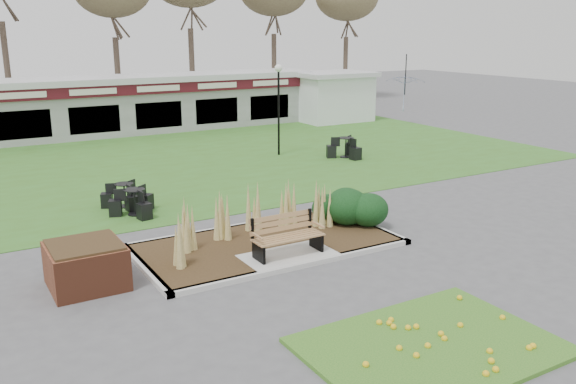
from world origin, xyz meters
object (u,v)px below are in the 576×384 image
lamp_post_mid_right (279,90)px  bistro_set_a (125,199)px  brick_planter (86,265)px  service_hut (333,96)px  park_bench (286,235)px  patio_umbrella (405,93)px  bistro_set_b (135,206)px  food_pavilion (87,107)px  bistro_set_c (346,151)px

lamp_post_mid_right → bistro_set_a: size_ratio=2.83×
brick_planter → service_hut: 24.71m
park_bench → brick_planter: 4.47m
service_hut → lamp_post_mid_right: lamp_post_mid_right is taller
service_hut → lamp_post_mid_right: size_ratio=1.15×
brick_planter → patio_umbrella: patio_umbrella is taller
bistro_set_b → food_pavilion: bearing=82.0°
bistro_set_b → bistro_set_c: (10.02, 3.55, 0.02)m
park_bench → bistro_set_c: 11.85m
service_hut → bistro_set_b: bearing=-141.0°
brick_planter → lamp_post_mid_right: (10.25, 9.87, 2.31)m
lamp_post_mid_right → patio_umbrella: (10.15, 3.74, -1.02)m
lamp_post_mid_right → park_bench: bearing=-118.8°
bistro_set_c → bistro_set_a: bearing=-165.6°
service_hut → park_bench: bearing=-127.3°
bistro_set_a → bistro_set_c: (10.05, 2.58, 0.04)m
bistro_set_a → patio_umbrella: 19.89m
bistro_set_b → bistro_set_c: bearing=19.5°
bistro_set_a → brick_planter: bearing=-113.4°
brick_planter → bistro_set_c: bearing=32.8°
food_pavilion → bistro_set_a: 13.77m
service_hut → bistro_set_b: (-15.53, -12.57, -1.18)m
brick_planter → service_hut: size_ratio=0.34×
bistro_set_a → bistro_set_c: bearing=14.4°
food_pavilion → bistro_set_b: size_ratio=17.32×
brick_planter → bistro_set_b: brick_planter is taller
food_pavilion → patio_umbrella: bearing=-18.5°
lamp_post_mid_right → food_pavilion: bearing=122.7°
bistro_set_c → park_bench: bearing=-132.5°
service_hut → bistro_set_c: size_ratio=2.81×
park_bench → bistro_set_b: park_bench is taller
bistro_set_c → bistro_set_b: bearing=-160.5°
park_bench → patio_umbrella: patio_umbrella is taller
park_bench → bistro_set_a: 6.50m
service_hut → bistro_set_b: size_ratio=3.10×
park_bench → brick_planter: size_ratio=1.13×
service_hut → bistro_set_a: service_hut is taller
bistro_set_a → park_bench: bearing=-71.5°
bistro_set_b → park_bench: bearing=-68.6°
park_bench → food_pavilion: food_pavilion is taller
bistro_set_b → patio_umbrella: (18.03, 9.18, 1.49)m
food_pavilion → bistro_set_b: bearing=-98.0°
bistro_set_a → lamp_post_mid_right: bearing=29.5°
bistro_set_b → lamp_post_mid_right: bearing=34.6°
brick_planter → lamp_post_mid_right: 14.41m
park_bench → bistro_set_a: (-2.06, 6.15, -0.33)m
park_bench → patio_umbrella: 21.54m
bistro_set_c → brick_planter: bearing=-147.2°
park_bench → patio_umbrella: bearing=41.9°
lamp_post_mid_right → bistro_set_b: size_ratio=2.69×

